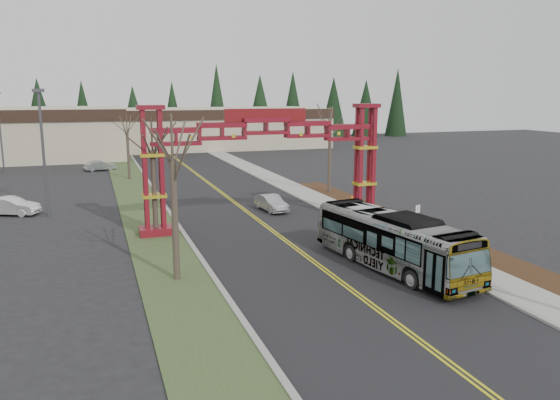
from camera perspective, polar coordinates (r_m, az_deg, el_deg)
name	(u,v)px	position (r m, az deg, el deg)	size (l,w,h in m)	color
ground	(392,321)	(24.61, 11.62, -12.25)	(200.00, 200.00, 0.00)	black
road	(242,208)	(46.87, -4.03, -0.82)	(12.00, 110.00, 0.02)	black
lane_line_left	(240,208)	(46.84, -4.17, -0.81)	(0.12, 100.00, 0.01)	gold
lane_line_right	(243,208)	(46.90, -3.89, -0.80)	(0.12, 100.00, 0.01)	gold
curb_right	(308,203)	(48.77, 2.97, -0.26)	(0.30, 110.00, 0.15)	gray
sidewalk_right	(323,201)	(49.32, 4.53, -0.16)	(2.60, 110.00, 0.14)	gray
landscape_strip	(450,241)	(37.88, 17.30, -4.10)	(2.60, 50.00, 0.12)	black
grass_median	(146,214)	(45.52, -13.80, -1.44)	(4.00, 110.00, 0.08)	#314A25
curb_left	(169,212)	(45.70, -11.50, -1.25)	(0.30, 110.00, 0.15)	gray
gateway_arch	(266,145)	(39.32, -1.48, 5.72)	(18.20, 1.60, 8.90)	#600C16
retail_building_east	(216,127)	(101.83, -6.67, 7.54)	(38.00, 20.30, 7.00)	#BAAD8E
conifer_treeline	(154,110)	(112.02, -12.99, 9.18)	(116.10, 5.60, 13.00)	black
transit_bus	(393,241)	(30.95, 11.70, -4.23)	(2.69, 11.51, 3.20)	#999BA0
silver_sedan	(271,203)	(45.47, -0.93, -0.32)	(1.42, 4.06, 1.34)	#A5A8AD
parked_car_near_b	(10,206)	(48.94, -26.34, -0.58)	(1.57, 4.50, 1.48)	white
parked_car_far_a	(100,166)	(73.12, -18.27, 3.44)	(1.36, 3.91, 1.29)	#94989B
bare_tree_median_near	(173,160)	(28.08, -11.16, 4.08)	(3.50, 3.50, 8.68)	#382D26
bare_tree_median_mid	(152,151)	(37.61, -13.18, 4.98)	(3.39, 3.39, 8.12)	#382D26
bare_tree_median_far	(127,132)	(64.14, -15.69, 6.81)	(3.12, 3.12, 7.43)	#382D26
bare_tree_right_far	(330,129)	(53.20, 5.26, 7.40)	(3.19, 3.19, 8.44)	#382D26
light_pole_near	(43,144)	(46.51, -23.56, 5.40)	(0.87, 0.43, 10.01)	#3F3F44
light_pole_far	(0,126)	(75.70, -27.23, 6.85)	(0.85, 0.43, 9.81)	#3F3F44
street_sign	(418,213)	(39.16, 14.18, -1.34)	(0.44, 0.20, 2.03)	#3F3F44
barrel_south	(377,213)	(43.20, 10.08, -1.37)	(0.51, 0.51, 0.94)	orange
barrel_mid	(370,207)	(45.39, 9.41, -0.72)	(0.53, 0.53, 0.97)	orange
barrel_north	(353,202)	(47.55, 7.68, -0.18)	(0.49, 0.49, 0.90)	orange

